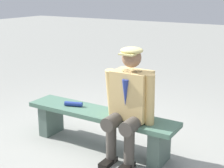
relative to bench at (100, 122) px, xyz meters
name	(u,v)px	position (x,y,z in m)	size (l,w,h in m)	color
ground_plane	(100,146)	(0.00, 0.00, -0.30)	(30.00, 30.00, 0.00)	gray
bench	(100,122)	(0.00, 0.00, 0.00)	(1.84, 0.37, 0.43)	#476C59
seated_man	(129,101)	(-0.41, 0.06, 0.35)	(0.55, 0.56, 1.21)	tan
rolled_magazine	(74,104)	(0.37, 0.01, 0.16)	(0.05, 0.05, 0.21)	navy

